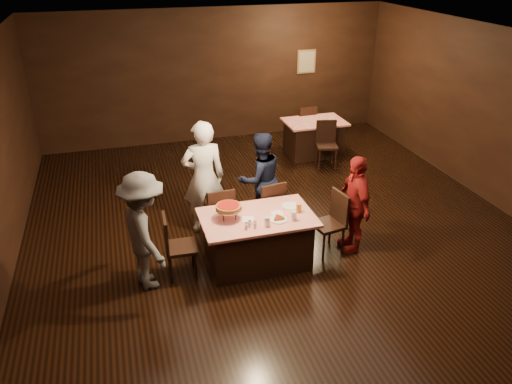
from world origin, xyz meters
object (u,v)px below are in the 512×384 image
at_px(pizza_stand, 229,207).
at_px(glass_front_left, 267,222).
at_px(chair_far_left, 219,214).
at_px(chair_back_near, 327,145).
at_px(glass_front_right, 294,216).
at_px(chair_end_left, 181,246).
at_px(diner_white_jacket, 204,178).
at_px(chair_end_right, 328,223).
at_px(diner_navy_hoodie, 260,179).
at_px(plate_empty, 290,206).
at_px(chair_back_far, 304,125).
at_px(chair_far_right, 268,207).
at_px(diner_red_shirt, 355,204).
at_px(back_table, 314,138).
at_px(glass_amber, 299,208).
at_px(main_table, 257,240).
at_px(diner_grey_knit, 144,232).

bearing_deg(pizza_stand, glass_front_left, -37.87).
xyz_separation_m(chair_far_left, chair_back_near, (2.79, 2.25, 0.00)).
xyz_separation_m(pizza_stand, glass_front_right, (0.85, -0.30, -0.11)).
relative_size(chair_end_left, diner_white_jacket, 0.51).
distance_m(chair_end_right, chair_back_near, 3.27).
height_order(chair_back_near, diner_navy_hoodie, diner_navy_hoodie).
relative_size(pizza_stand, plate_empty, 1.52).
relative_size(chair_end_right, glass_front_right, 6.79).
bearing_deg(chair_end_right, chair_back_far, 153.14).
distance_m(chair_far_left, chair_far_right, 0.80).
xyz_separation_m(chair_back_near, diner_red_shirt, (-0.90, -3.03, 0.29)).
bearing_deg(diner_white_jacket, back_table, -137.35).
distance_m(chair_end_right, chair_back_far, 4.49).
bearing_deg(diner_white_jacket, chair_back_near, -146.12).
xyz_separation_m(plate_empty, glass_front_right, (-0.10, -0.40, 0.06)).
distance_m(chair_back_near, glass_front_right, 3.81).
bearing_deg(glass_amber, chair_back_far, 67.62).
xyz_separation_m(chair_far_right, glass_front_right, (0.05, -1.00, 0.37)).
relative_size(chair_end_left, chair_back_far, 1.00).
relative_size(chair_far_right, chair_back_near, 1.00).
xyz_separation_m(chair_far_right, chair_back_far, (1.99, 3.55, 0.00)).
relative_size(diner_navy_hoodie, plate_empty, 6.33).
bearing_deg(glass_front_left, glass_front_right, 7.13).
height_order(chair_end_right, glass_front_right, chair_end_right).
distance_m(glass_front_left, glass_amber, 0.60).
distance_m(chair_end_left, glass_front_right, 1.61).
bearing_deg(chair_back_near, glass_front_right, -106.93).
height_order(chair_far_right, chair_end_left, same).
distance_m(diner_white_jacket, glass_front_left, 1.57).
bearing_deg(chair_end_right, glass_front_left, -84.19).
bearing_deg(chair_back_near, chair_far_left, -127.18).
bearing_deg(diner_red_shirt, plate_empty, -97.23).
relative_size(main_table, chair_back_far, 1.68).
relative_size(diner_navy_hoodie, glass_front_right, 11.31).
relative_size(plate_empty, glass_front_right, 1.79).
relative_size(chair_end_right, diner_navy_hoodie, 0.60).
distance_m(chair_back_near, diner_white_jacket, 3.49).
distance_m(pizza_stand, plate_empty, 0.97).
height_order(back_table, diner_red_shirt, diner_red_shirt).
relative_size(pizza_stand, glass_front_right, 2.71).
relative_size(diner_navy_hoodie, diner_red_shirt, 1.04).
bearing_deg(chair_back_far, back_table, 86.75).
distance_m(chair_back_far, diner_grey_knit, 5.92).
bearing_deg(chair_far_left, diner_navy_hoodie, -158.39).
xyz_separation_m(main_table, pizza_stand, (-0.40, 0.05, 0.57)).
distance_m(chair_far_left, chair_back_far, 4.52).
bearing_deg(diner_grey_knit, chair_far_right, -81.49).
bearing_deg(diner_navy_hoodie, chair_end_left, 26.03).
xyz_separation_m(diner_grey_knit, glass_front_left, (1.62, -0.22, 0.01)).
xyz_separation_m(chair_back_far, diner_white_jacket, (-2.93, -3.15, 0.45)).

